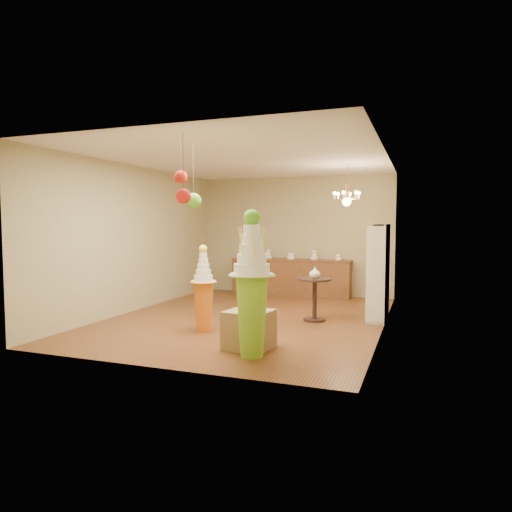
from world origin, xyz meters
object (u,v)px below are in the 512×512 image
(pedestal_orange, at_px, (204,298))
(sideboard, at_px, (291,277))
(pedestal_green, at_px, (252,296))
(round_table, at_px, (315,293))

(pedestal_orange, bearing_deg, sideboard, 85.69)
(pedestal_green, distance_m, pedestal_orange, 1.71)
(sideboard, xyz_separation_m, round_table, (1.25, -2.79, 0.04))
(sideboard, relative_size, round_table, 3.82)
(sideboard, height_order, round_table, sideboard)
(pedestal_green, xyz_separation_m, round_table, (0.29, 2.56, -0.31))
(pedestal_green, xyz_separation_m, sideboard, (-0.96, 5.35, -0.35))
(sideboard, bearing_deg, pedestal_green, -79.85)
(pedestal_green, xyz_separation_m, pedestal_orange, (-1.28, 1.10, -0.27))
(round_table, bearing_deg, sideboard, 114.05)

